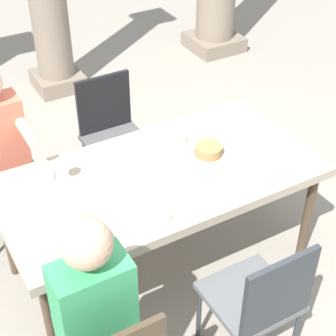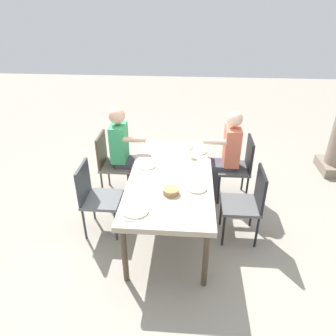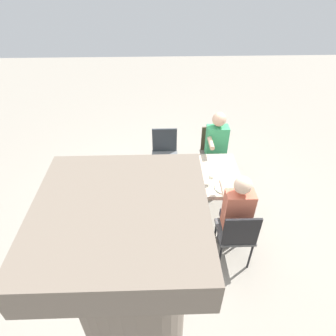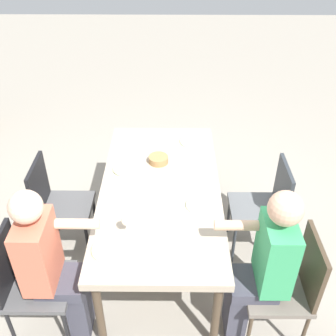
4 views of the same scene
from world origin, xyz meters
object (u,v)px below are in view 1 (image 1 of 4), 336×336
(diner_woman_green, at_px, (4,157))
(bread_basket, at_px, (208,150))
(chair_west_north, at_px, (0,162))
(dining_table, at_px, (159,182))
(plate_2, at_px, (170,137))
(plate_3, at_px, (284,164))
(chair_mid_north, at_px, (112,130))
(plate_0, at_px, (33,178))
(wine_glass_0, at_px, (64,164))
(diner_man_white, at_px, (91,312))
(chair_mid_south, at_px, (260,299))
(plate_1, at_px, (152,215))

(diner_woman_green, bearing_deg, bread_basket, -31.78)
(chair_west_north, distance_m, diner_woman_green, 0.25)
(diner_woman_green, bearing_deg, dining_table, -43.69)
(plate_2, distance_m, plate_3, 0.75)
(chair_mid_north, relative_size, plate_0, 3.65)
(plate_3, bearing_deg, bread_basket, 135.99)
(bread_basket, bearing_deg, wine_glass_0, 167.35)
(diner_woman_green, height_order, diner_man_white, diner_man_white)
(dining_table, height_order, plate_2, plate_2)
(chair_mid_south, relative_size, diner_woman_green, 0.69)
(diner_man_white, bearing_deg, chair_mid_south, -13.64)
(plate_0, height_order, bread_basket, bread_basket)
(plate_0, xyz_separation_m, plate_1, (0.45, -0.63, 0.00))
(chair_mid_south, xyz_separation_m, diner_woman_green, (-0.83, 1.61, 0.18))
(plate_1, bearing_deg, plate_0, 125.92)
(dining_table, relative_size, bread_basket, 11.25)
(diner_woman_green, distance_m, diner_man_white, 1.41)
(plate_1, relative_size, bread_basket, 1.27)
(chair_west_north, relative_size, chair_mid_south, 1.02)
(plate_3, bearing_deg, plate_1, -179.46)
(chair_west_north, relative_size, plate_1, 4.25)
(chair_mid_north, relative_size, diner_man_white, 0.70)
(plate_3, bearing_deg, plate_2, 127.06)
(chair_mid_south, height_order, diner_woman_green, diner_woman_green)
(chair_mid_north, relative_size, bread_basket, 5.37)
(chair_west_north, bearing_deg, diner_man_white, -89.90)
(plate_0, relative_size, bread_basket, 1.47)
(plate_2, bearing_deg, diner_man_white, -134.71)
(plate_0, distance_m, wine_glass_0, 0.22)
(plate_1, xyz_separation_m, plate_3, (0.91, 0.01, -0.00))
(plate_1, bearing_deg, chair_mid_north, 75.68)
(dining_table, distance_m, diner_man_white, 1.02)
(plate_0, xyz_separation_m, plate_3, (1.37, -0.62, -0.00))
(plate_3, bearing_deg, dining_table, 156.80)
(plate_3, relative_size, bread_basket, 1.53)
(plate_0, bearing_deg, chair_mid_north, 37.44)
(diner_man_white, xyz_separation_m, plate_2, (0.99, 1.00, 0.06))
(chair_mid_south, bearing_deg, chair_mid_north, 90.00)
(plate_1, bearing_deg, bread_basket, 29.88)
(diner_man_white, relative_size, plate_2, 5.86)
(wine_glass_0, relative_size, plate_1, 0.70)
(plate_0, xyz_separation_m, wine_glass_0, (0.17, -0.10, 0.10))
(plate_3, bearing_deg, chair_west_north, 140.22)
(chair_mid_south, height_order, plate_3, chair_mid_south)
(dining_table, relative_size, chair_west_north, 2.07)
(bread_basket, bearing_deg, plate_2, 112.95)
(diner_man_white, distance_m, plate_0, 1.02)
(dining_table, bearing_deg, plate_3, -23.20)
(dining_table, distance_m, plate_3, 0.76)
(diner_man_white, xyz_separation_m, wine_glass_0, (0.24, 0.92, 0.16))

